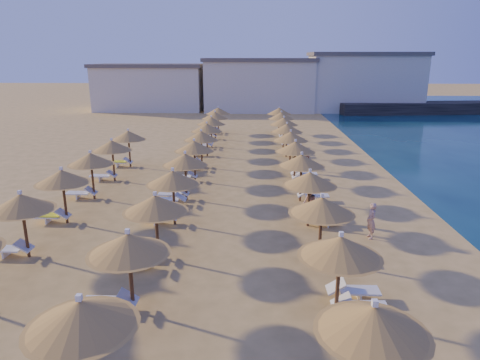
{
  "coord_description": "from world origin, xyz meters",
  "views": [
    {
      "loc": [
        0.93,
        -17.4,
        7.5
      ],
      "look_at": [
        0.22,
        4.0,
        1.3
      ],
      "focal_mm": 32.0,
      "sensor_mm": 36.0,
      "label": 1
    }
  ],
  "objects_px": {
    "parasol_row_east": "(298,154)",
    "beachgoer_b": "(309,204)",
    "beachgoer_a": "(371,221)",
    "jetty": "(447,108)",
    "beachgoer_c": "(303,160)",
    "parasol_row_west": "(190,153)"
  },
  "relations": [
    {
      "from": "parasol_row_west",
      "to": "beachgoer_c",
      "type": "height_order",
      "value": "parasol_row_west"
    },
    {
      "from": "parasol_row_east",
      "to": "parasol_row_west",
      "type": "distance_m",
      "value": 6.15
    },
    {
      "from": "parasol_row_west",
      "to": "beachgoer_b",
      "type": "height_order",
      "value": "parasol_row_west"
    },
    {
      "from": "beachgoer_a",
      "to": "beachgoer_c",
      "type": "xyz_separation_m",
      "value": [
        -1.71,
        10.64,
        0.12
      ]
    },
    {
      "from": "jetty",
      "to": "parasol_row_east",
      "type": "xyz_separation_m",
      "value": [
        -23.99,
        -36.29,
        1.45
      ]
    },
    {
      "from": "jetty",
      "to": "beachgoer_c",
      "type": "xyz_separation_m",
      "value": [
        -23.2,
        -32.25,
        0.15
      ]
    },
    {
      "from": "parasol_row_west",
      "to": "beachgoer_c",
      "type": "distance_m",
      "value": 8.14
    },
    {
      "from": "jetty",
      "to": "beachgoer_b",
      "type": "bearing_deg",
      "value": -126.74
    },
    {
      "from": "parasol_row_east",
      "to": "beachgoer_c",
      "type": "distance_m",
      "value": 4.32
    },
    {
      "from": "parasol_row_east",
      "to": "beachgoer_a",
      "type": "height_order",
      "value": "parasol_row_east"
    },
    {
      "from": "jetty",
      "to": "beachgoer_c",
      "type": "height_order",
      "value": "beachgoer_c"
    },
    {
      "from": "beachgoer_c",
      "to": "jetty",
      "type": "bearing_deg",
      "value": 93.36
    },
    {
      "from": "parasol_row_east",
      "to": "beachgoer_c",
      "type": "height_order",
      "value": "parasol_row_east"
    },
    {
      "from": "beachgoer_a",
      "to": "parasol_row_east",
      "type": "bearing_deg",
      "value": -165.83
    },
    {
      "from": "jetty",
      "to": "beachgoer_a",
      "type": "bearing_deg",
      "value": -123.03
    },
    {
      "from": "parasol_row_west",
      "to": "beachgoer_b",
      "type": "distance_m",
      "value": 7.86
    },
    {
      "from": "parasol_row_west",
      "to": "beachgoer_a",
      "type": "distance_m",
      "value": 10.97
    },
    {
      "from": "parasol_row_west",
      "to": "beachgoer_b",
      "type": "bearing_deg",
      "value": -35.64
    },
    {
      "from": "beachgoer_b",
      "to": "jetty",
      "type": "bearing_deg",
      "value": 138.79
    },
    {
      "from": "beachgoer_a",
      "to": "beachgoer_b",
      "type": "bearing_deg",
      "value": -138.03
    },
    {
      "from": "parasol_row_east",
      "to": "beachgoer_b",
      "type": "xyz_separation_m",
      "value": [
        0.14,
        -4.51,
        -1.4
      ]
    },
    {
      "from": "parasol_row_east",
      "to": "beachgoer_a",
      "type": "distance_m",
      "value": 7.2
    }
  ]
}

